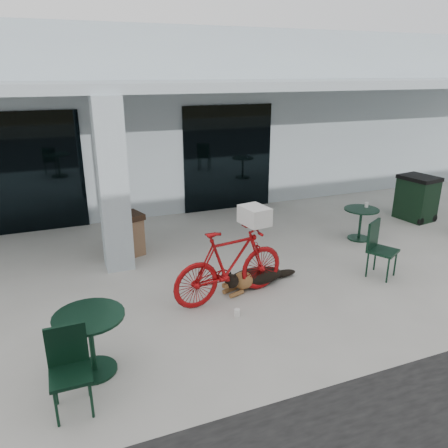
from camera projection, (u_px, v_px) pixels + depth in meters
name	position (u px, v px, depth m)	size (l,w,h in m)	color
ground	(241.00, 309.00, 6.78)	(80.00, 80.00, 0.00)	#B6B4AC
building	(131.00, 113.00, 13.48)	(22.00, 7.00, 4.50)	#ABBDC2
storefront_glass_left	(17.00, 174.00, 9.58)	(2.80, 0.06, 2.70)	black
storefront_glass_right	(228.00, 158.00, 11.32)	(2.40, 0.06, 2.70)	black
column	(113.00, 186.00, 7.75)	(0.50, 0.50, 3.12)	#ABBDC2
overhang	(172.00, 86.00, 8.87)	(22.00, 2.80, 0.18)	#ABBDC2
bicycle	(230.00, 264.00, 6.92)	(0.56, 1.99, 1.20)	#9E0C0F
laundry_basket	(255.00, 215.00, 6.89)	(0.48, 0.36, 0.29)	white
dog	(255.00, 276.00, 7.46)	(1.13, 0.38, 0.38)	black
cup_near_dog	(237.00, 313.00, 6.58)	(0.09, 0.09, 0.11)	white
cafe_table_near	(92.00, 344.00, 5.25)	(0.84, 0.84, 0.79)	black
cafe_chair_near	(70.00, 374.00, 4.61)	(0.43, 0.47, 0.96)	black
cafe_table_far	(360.00, 224.00, 9.50)	(0.74, 0.74, 0.69)	black
cafe_chair_far_a	(383.00, 250.00, 7.71)	(0.46, 0.50, 1.01)	black
cup_on_table	(366.00, 205.00, 9.48)	(0.08, 0.08, 0.11)	white
trash_receptacle	(129.00, 234.00, 8.67)	(0.50, 0.50, 0.86)	brown
wheeled_bin	(417.00, 198.00, 10.72)	(0.67, 0.86, 1.09)	black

